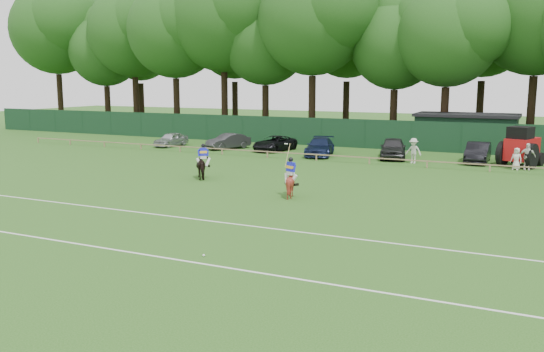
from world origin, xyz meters
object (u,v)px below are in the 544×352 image
Objects in this scene: utility_shed at (466,131)px; spectator_right at (516,159)px; estate_black at (478,152)px; spectator_left at (413,151)px; spectator_mid at (527,157)px; polo_ball at (204,255)px; tractor at (521,148)px; suv_black at (275,143)px; sedan_navy at (320,147)px; horse_dark at (203,166)px; sedan_grey at (228,141)px; hatch_grey at (393,148)px; horse_chestnut at (291,183)px; sedan_silver at (171,139)px.

spectator_right is at bearing -66.71° from utility_shed.
spectator_left is at bearing -150.25° from estate_black.
spectator_mid reaches higher than polo_ball.
tractor is at bearing 97.44° from spectator_mid.
suv_black is 0.94× the size of sedan_navy.
horse_dark is 14.93m from sedan_grey.
sedan_navy is 13.49m from utility_shed.
hatch_grey is at bearing 159.82° from spectator_mid.
polo_ball is at bearing -89.90° from tractor.
horse_chestnut is at bearing -114.11° from estate_black.
spectator_right is 26.37m from polo_ball.
horse_chestnut is 0.80× the size of spectator_mid.
utility_shed reaches higher than tractor.
utility_shed is 2.22× the size of tractor.
sedan_navy is 7.56m from spectator_left.
sedan_navy is 52.82× the size of polo_ball.
utility_shed is (14.27, 8.00, 0.92)m from suv_black.
sedan_grey is at bearing 166.99° from spectator_mid.
utility_shed reaches higher than hatch_grey.
utility_shed is 9.84m from tractor.
sedan_silver is at bearing 168.76° from spectator_mid.
suv_black is at bearing 110.39° from polo_ball.
sedan_grey is (5.55, 0.50, 0.04)m from sedan_silver.
horse_dark is 0.38× the size of sedan_navy.
estate_black is 3.02m from tractor.
tractor is at bearing 177.54° from horse_dark.
sedan_navy is 14.46m from tractor.
sedan_navy is 1.25× the size of tractor.
hatch_grey is 2.57× the size of spectator_left.
polo_ball is 0.02× the size of tractor.
spectator_right reaches higher than horse_chestnut.
utility_shed is at bearing 107.68° from spectator_mid.
horse_chestnut is at bearing 97.37° from polo_ball.
spectator_left reaches higher than estate_black.
horse_dark reaches higher than sedan_grey.
spectator_left and spectator_mid have the same top height.
sedan_navy is 26.68m from polo_ball.
spectator_right is at bearing 19.18° from sedan_grey.
utility_shed is (23.99, 9.02, 0.91)m from sedan_silver.
sedan_grey is at bearing -26.56° from horse_chestnut.
tractor reaches higher than spectator_right.
horse_chestnut is 10.56m from polo_ball.
spectator_left is 6.77m from spectator_right.
sedan_navy is at bearing 102.26° from polo_ball.
horse_chestnut is 17.55m from spectator_right.
hatch_grey is 8.91m from tractor.
polo_ball is (-8.59, -24.92, -0.69)m from spectator_right.
horse_chestnut is at bearing -92.31° from spectator_left.
polo_ball is (14.32, -26.80, -0.61)m from sedan_grey.
sedan_grey is at bearing 168.01° from hatch_grey.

